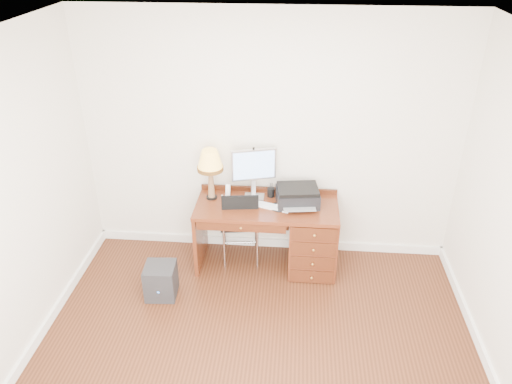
# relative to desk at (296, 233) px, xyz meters

# --- Properties ---
(ground) EXTENTS (4.00, 4.00, 0.00)m
(ground) POSITION_rel_desk_xyz_m (-0.32, -1.40, -0.41)
(ground) COLOR #38190C
(ground) RESTS_ON ground
(room_shell) EXTENTS (4.00, 4.00, 4.00)m
(room_shell) POSITION_rel_desk_xyz_m (-0.32, -0.77, -0.36)
(room_shell) COLOR silver
(room_shell) RESTS_ON ground
(desk) EXTENTS (1.50, 0.67, 0.75)m
(desk) POSITION_rel_desk_xyz_m (0.00, 0.00, 0.00)
(desk) COLOR #612814
(desk) RESTS_ON ground
(monitor) EXTENTS (0.47, 0.22, 0.55)m
(monitor) POSITION_rel_desk_xyz_m (-0.47, 0.18, 0.68)
(monitor) COLOR silver
(monitor) RESTS_ON desk
(keyboard) EXTENTS (0.39, 0.22, 0.01)m
(keyboard) POSITION_rel_desk_xyz_m (-0.26, -0.04, 0.34)
(keyboard) COLOR white
(keyboard) RESTS_ON desk
(mouse_pad) EXTENTS (0.21, 0.21, 0.04)m
(mouse_pad) POSITION_rel_desk_xyz_m (-0.18, -0.03, 0.35)
(mouse_pad) COLOR black
(mouse_pad) RESTS_ON desk
(printer) EXTENTS (0.48, 0.40, 0.19)m
(printer) POSITION_rel_desk_xyz_m (-0.01, 0.06, 0.43)
(printer) COLOR black
(printer) RESTS_ON desk
(leg_lamp) EXTENTS (0.28, 0.28, 0.56)m
(leg_lamp) POSITION_rel_desk_xyz_m (-0.92, 0.10, 0.75)
(leg_lamp) COLOR black
(leg_lamp) RESTS_ON desk
(phone) EXTENTS (0.10, 0.10, 0.19)m
(phone) POSITION_rel_desk_xyz_m (-0.74, 0.06, 0.39)
(phone) COLOR white
(phone) RESTS_ON desk
(pen_cup) EXTENTS (0.08, 0.08, 0.10)m
(pen_cup) POSITION_rel_desk_xyz_m (-0.29, 0.19, 0.39)
(pen_cup) COLOR black
(pen_cup) RESTS_ON desk
(chair) EXTENTS (0.48, 0.48, 0.90)m
(chair) POSITION_rel_desk_xyz_m (-0.62, 0.03, 0.14)
(chair) COLOR black
(chair) RESTS_ON ground
(equipment_box) EXTENTS (0.32, 0.32, 0.35)m
(equipment_box) POSITION_rel_desk_xyz_m (-1.35, -0.63, -0.24)
(equipment_box) COLOR black
(equipment_box) RESTS_ON ground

